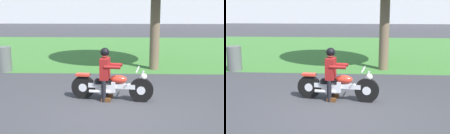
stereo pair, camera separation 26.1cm
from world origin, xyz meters
The scene contains 5 objects.
ground centered at (0.00, 0.00, 0.00)m, with size 120.00×120.00×0.00m, color #38383D.
grass_verge centered at (0.00, 9.92, 0.00)m, with size 60.00×12.00×0.01m, color #3D7533.
motorcycle_lead centered at (-0.14, 0.92, 0.39)m, with size 2.17×0.66×0.87m.
rider_lead centered at (-0.31, 0.95, 0.81)m, with size 0.59×0.51×1.39m.
trash_can centered at (-4.30, 4.19, 0.47)m, with size 0.54×0.54×0.94m, color #595E5B.
Camera 2 is at (0.36, -6.48, 2.48)m, focal length 47.09 mm.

